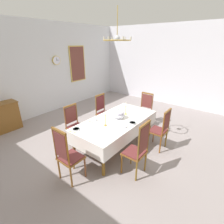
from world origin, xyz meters
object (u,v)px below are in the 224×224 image
Objects in this scene: dining_table at (116,122)px; soup_tureen at (119,114)px; chair_head_west at (68,155)px; chandelier at (117,40)px; candlestick_east at (126,109)px; bowl_near_right at (76,129)px; spoon_secondary at (71,132)px; chair_south_b at (161,129)px; bowl_far_left at (132,123)px; chair_north_a at (75,124)px; chair_south_a at (138,149)px; bowl_near_left at (94,120)px; spoon_primary at (90,121)px; framed_painting at (78,64)px; mounted_clock at (56,60)px; chair_head_east at (145,109)px; candlestick_west at (105,120)px; chair_north_b at (103,111)px; bowl_far_right at (124,126)px.

soup_tureen is at bearing 0.00° from dining_table.
chandelier is at bearing 90.00° from chair_head_west.
soup_tureen is at bearing 0.00° from chandelier.
candlestick_east is 2.06× the size of bowl_near_right.
spoon_secondary is (-1.23, 0.41, -0.12)m from soup_tureen.
bowl_far_left is (-0.55, 0.51, 0.22)m from chair_south_b.
bowl_near_right is at bearing 124.49° from chair_head_west.
chair_south_a is at bearing 90.00° from chair_north_a.
spoon_primary is at bearing 166.76° from bowl_near_left.
framed_painting is 4.12m from chandelier.
chair_south_a is at bearing -97.69° from bowl_near_left.
chair_south_b is 3.31× the size of mounted_clock.
chair_head_west is at bearing 90.00° from chair_head_east.
candlestick_west is 3.89m from mounted_clock.
bowl_near_left is 1.95m from chandelier.
chair_head_west is 5.07m from framed_painting.
chair_head_east is 3.87m from mounted_clock.
mounted_clock reaches higher than bowl_near_right.
chair_south_b is 1.93m from chair_north_b.
chair_north_a is at bearing 113.68° from bowl_far_left.
soup_tureen is 0.53m from candlestick_west.
mounted_clock is (1.04, 3.92, 1.17)m from bowl_far_right.
chair_north_b is 6.22× the size of spoon_primary.
bowl_far_left is at bearing -130.21° from candlestick_east.
soup_tureen is 0.34m from candlestick_east.
bowl_far_right is at bearing -57.94° from spoon_secondary.
chair_north_a is 1.44m from candlestick_east.
bowl_near_right is at bearing 158.83° from dining_table.
bowl_far_left is at bearing -84.11° from dining_table.
candlestick_east is at bearing -96.33° from mounted_clock.
chair_south_b is 1.69× the size of chandelier.
bowl_near_right is at bearing 164.87° from candlestick_east.
chair_north_a is 0.74× the size of framed_painting.
candlestick_east is 2.10× the size of bowl_far_left.
chair_north_b is at bearing 26.81° from spoon_primary.
bowl_near_right reaches higher than spoon_primary.
chair_north_b is 3.10m from framed_painting.
dining_table is at bearing 58.35° from chair_north_b.
chair_north_b is at bearing 90.00° from chair_south_b.
chair_south_a is 1.39m from chair_head_west.
chair_head_east is 6.42× the size of bowl_far_left.
chair_south_b is at bearing -62.78° from soup_tureen.
bowl_near_right is 0.12× the size of framed_painting.
dining_table is 1.13m from chair_north_a.
framed_painting is (1.88, 3.54, 1.04)m from dining_table.
chandelier is (-0.00, -0.00, 1.96)m from dining_table.
chair_south_a reaches higher than bowl_far_left.
chair_head_west reaches higher than chair_north_a.
framed_painting is at bearing 29.56° from spoon_secondary.
chair_north_b is 6.31× the size of bowl_near_right.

